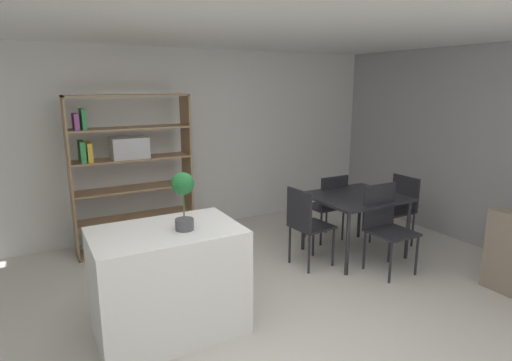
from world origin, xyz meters
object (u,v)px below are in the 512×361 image
object	(u,v)px
dining_table	(356,201)
potted_plant_on_island	(183,194)
open_bookshelf	(126,169)
dining_chair_window_side	(398,204)
kitchen_island	(168,281)
dining_chair_island_side	(306,221)
dining_chair_near	(385,221)
dining_chair_far	(329,202)

from	to	relation	value
dining_table	potted_plant_on_island	bearing A→B (deg)	-166.02
open_bookshelf	dining_chair_window_side	xyz separation A→B (m)	(3.15, -1.55, -0.50)
kitchen_island	dining_table	distance (m)	2.58
potted_plant_on_island	dining_chair_window_side	xyz separation A→B (m)	(3.13, 0.59, -0.67)
dining_chair_window_side	dining_chair_island_side	xyz separation A→B (m)	(-1.49, -0.01, 0.01)
dining_chair_near	dining_chair_window_side	world-z (taller)	dining_chair_near
kitchen_island	dining_chair_near	size ratio (longest dim) A/B	1.23
open_bookshelf	dining_chair_island_side	size ratio (longest dim) A/B	2.10
dining_chair_near	dining_chair_far	size ratio (longest dim) A/B	1.07
dining_chair_far	dining_chair_island_side	world-z (taller)	dining_chair_island_side
open_bookshelf	dining_chair_island_side	bearing A→B (deg)	-43.27
dining_chair_window_side	dining_chair_island_side	world-z (taller)	dining_chair_island_side
dining_chair_near	dining_chair_window_side	bearing A→B (deg)	33.55
dining_chair_far	potted_plant_on_island	bearing A→B (deg)	23.56
dining_chair_far	dining_chair_window_side	size ratio (longest dim) A/B	1.01
potted_plant_on_island	dining_chair_island_side	distance (m)	1.86
dining_chair_island_side	kitchen_island	bearing A→B (deg)	101.25
kitchen_island	open_bookshelf	world-z (taller)	open_bookshelf
potted_plant_on_island	dining_chair_window_side	bearing A→B (deg)	10.73
potted_plant_on_island	dining_chair_island_side	xyz separation A→B (m)	(1.64, 0.59, -0.66)
dining_chair_island_side	open_bookshelf	bearing A→B (deg)	42.01
dining_chair_window_side	dining_chair_island_side	bearing A→B (deg)	-89.74
potted_plant_on_island	dining_chair_near	world-z (taller)	potted_plant_on_island
open_bookshelf	dining_chair_far	bearing A→B (deg)	-23.47
potted_plant_on_island	dining_table	xyz separation A→B (m)	(2.38, 0.59, -0.54)
open_bookshelf	dining_chair_far	size ratio (longest dim) A/B	2.14
dining_table	dining_chair_island_side	xyz separation A→B (m)	(-0.75, -0.01, -0.12)
potted_plant_on_island	dining_chair_island_side	bearing A→B (deg)	19.68
kitchen_island	dining_chair_far	xyz separation A→B (m)	(2.52, 1.02, 0.09)
open_bookshelf	dining_chair_far	xyz separation A→B (m)	(2.40, -1.04, -0.50)
kitchen_island	dining_chair_near	world-z (taller)	dining_chair_near
potted_plant_on_island	dining_chair_far	bearing A→B (deg)	24.72
open_bookshelf	dining_chair_near	world-z (taller)	open_bookshelf
potted_plant_on_island	dining_chair_window_side	distance (m)	3.26
kitchen_island	dining_chair_window_side	bearing A→B (deg)	8.96
dining_chair_near	potted_plant_on_island	bearing A→B (deg)	-177.27
dining_chair_island_side	dining_chair_window_side	bearing A→B (deg)	-94.42
dining_table	dining_chair_near	bearing A→B (deg)	-89.94
open_bookshelf	potted_plant_on_island	bearing A→B (deg)	-89.59
kitchen_island	dining_table	bearing A→B (deg)	11.56
potted_plant_on_island	dining_chair_window_side	world-z (taller)	potted_plant_on_island
kitchen_island	dining_chair_near	xyz separation A→B (m)	(2.52, 0.02, 0.12)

